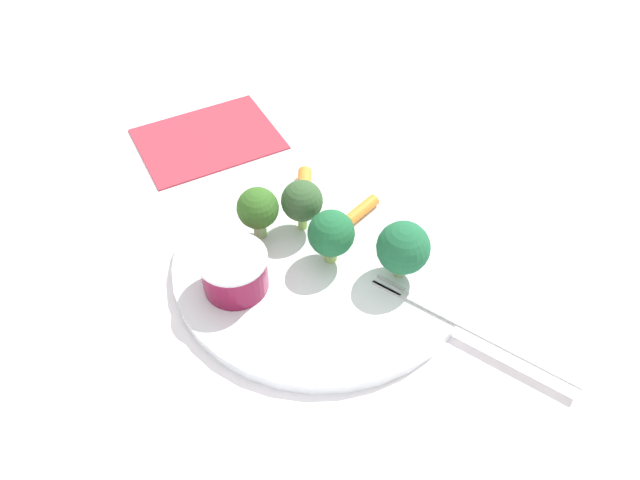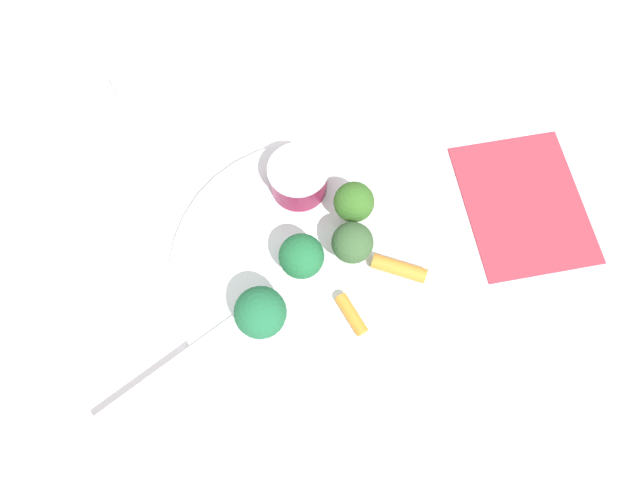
{
  "view_description": "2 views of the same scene",
  "coord_description": "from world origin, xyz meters",
  "px_view_note": "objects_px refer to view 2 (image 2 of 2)",
  "views": [
    {
      "loc": [
        0.22,
        -0.29,
        0.42
      ],
      "look_at": [
        -0.01,
        0.01,
        0.02
      ],
      "focal_mm": 32.79,
      "sensor_mm": 36.0,
      "label": 1
    },
    {
      "loc": [
        0.11,
        0.17,
        0.56
      ],
      "look_at": [
        -0.02,
        -0.01,
        0.02
      ],
      "focal_mm": 33.57,
      "sensor_mm": 36.0,
      "label": 2
    }
  ],
  "objects_px": {
    "drinking_glass": "(96,126)",
    "carrot_stick_1": "(399,268)",
    "broccoli_floret_3": "(354,203)",
    "carrot_stick_0": "(351,314)",
    "broccoli_floret_2": "(260,313)",
    "napkin": "(524,203)",
    "broccoli_floret_0": "(352,243)",
    "fork": "(184,355)",
    "plate": "(311,265)",
    "sauce_cup": "(299,178)",
    "broccoli_floret_1": "(299,254)"
  },
  "relations": [
    {
      "from": "sauce_cup",
      "to": "broccoli_floret_2",
      "type": "distance_m",
      "value": 0.15
    },
    {
      "from": "broccoli_floret_2",
      "to": "carrot_stick_0",
      "type": "bearing_deg",
      "value": 148.85
    },
    {
      "from": "fork",
      "to": "broccoli_floret_3",
      "type": "bearing_deg",
      "value": -173.84
    },
    {
      "from": "broccoli_floret_3",
      "to": "fork",
      "type": "relative_size",
      "value": 0.29
    },
    {
      "from": "fork",
      "to": "broccoli_floret_2",
      "type": "bearing_deg",
      "value": 167.94
    },
    {
      "from": "napkin",
      "to": "broccoli_floret_0",
      "type": "bearing_deg",
      "value": -16.45
    },
    {
      "from": "napkin",
      "to": "broccoli_floret_3",
      "type": "bearing_deg",
      "value": -28.82
    },
    {
      "from": "broccoli_floret_1",
      "to": "broccoli_floret_2",
      "type": "height_order",
      "value": "broccoli_floret_2"
    },
    {
      "from": "broccoli_floret_2",
      "to": "broccoli_floret_3",
      "type": "xyz_separation_m",
      "value": [
        -0.13,
        -0.04,
        -0.0
      ]
    },
    {
      "from": "drinking_glass",
      "to": "carrot_stick_1",
      "type": "bearing_deg",
      "value": 120.52
    },
    {
      "from": "broccoli_floret_0",
      "to": "broccoli_floret_1",
      "type": "distance_m",
      "value": 0.05
    },
    {
      "from": "drinking_glass",
      "to": "napkin",
      "type": "xyz_separation_m",
      "value": [
        -0.32,
        0.29,
        -0.06
      ]
    },
    {
      "from": "broccoli_floret_1",
      "to": "fork",
      "type": "distance_m",
      "value": 0.14
    },
    {
      "from": "fork",
      "to": "napkin",
      "type": "height_order",
      "value": "fork"
    },
    {
      "from": "sauce_cup",
      "to": "carrot_stick_0",
      "type": "height_order",
      "value": "sauce_cup"
    },
    {
      "from": "broccoli_floret_3",
      "to": "carrot_stick_0",
      "type": "height_order",
      "value": "broccoli_floret_3"
    },
    {
      "from": "broccoli_floret_3",
      "to": "broccoli_floret_1",
      "type": "bearing_deg",
      "value": 10.05
    },
    {
      "from": "broccoli_floret_2",
      "to": "napkin",
      "type": "bearing_deg",
      "value": 170.61
    },
    {
      "from": "broccoli_floret_0",
      "to": "fork",
      "type": "relative_size",
      "value": 0.29
    },
    {
      "from": "carrot_stick_1",
      "to": "napkin",
      "type": "distance_m",
      "value": 0.16
    },
    {
      "from": "carrot_stick_0",
      "to": "fork",
      "type": "distance_m",
      "value": 0.16
    },
    {
      "from": "sauce_cup",
      "to": "carrot_stick_1",
      "type": "height_order",
      "value": "sauce_cup"
    },
    {
      "from": "broccoli_floret_1",
      "to": "drinking_glass",
      "type": "height_order",
      "value": "drinking_glass"
    },
    {
      "from": "carrot_stick_0",
      "to": "fork",
      "type": "height_order",
      "value": "carrot_stick_0"
    },
    {
      "from": "carrot_stick_0",
      "to": "plate",
      "type": "bearing_deg",
      "value": -90.06
    },
    {
      "from": "sauce_cup",
      "to": "broccoli_floret_0",
      "type": "height_order",
      "value": "broccoli_floret_0"
    },
    {
      "from": "sauce_cup",
      "to": "carrot_stick_0",
      "type": "distance_m",
      "value": 0.15
    },
    {
      "from": "plate",
      "to": "carrot_stick_1",
      "type": "height_order",
      "value": "carrot_stick_1"
    },
    {
      "from": "plate",
      "to": "sauce_cup",
      "type": "bearing_deg",
      "value": -116.68
    },
    {
      "from": "broccoli_floret_1",
      "to": "carrot_stick_0",
      "type": "xyz_separation_m",
      "value": [
        -0.01,
        0.07,
        -0.03
      ]
    },
    {
      "from": "broccoli_floret_0",
      "to": "drinking_glass",
      "type": "height_order",
      "value": "drinking_glass"
    },
    {
      "from": "broccoli_floret_3",
      "to": "drinking_glass",
      "type": "distance_m",
      "value": 0.26
    },
    {
      "from": "broccoli_floret_1",
      "to": "fork",
      "type": "xyz_separation_m",
      "value": [
        0.14,
        0.01,
        -0.03
      ]
    },
    {
      "from": "plate",
      "to": "drinking_glass",
      "type": "distance_m",
      "value": 0.25
    },
    {
      "from": "broccoli_floret_1",
      "to": "broccoli_floret_3",
      "type": "bearing_deg",
      "value": -169.95
    },
    {
      "from": "plate",
      "to": "broccoli_floret_0",
      "type": "bearing_deg",
      "value": 154.99
    },
    {
      "from": "broccoli_floret_2",
      "to": "broccoli_floret_3",
      "type": "height_order",
      "value": "broccoli_floret_2"
    },
    {
      "from": "broccoli_floret_2",
      "to": "drinking_glass",
      "type": "relative_size",
      "value": 0.46
    },
    {
      "from": "plate",
      "to": "broccoli_floret_1",
      "type": "height_order",
      "value": "broccoli_floret_1"
    },
    {
      "from": "sauce_cup",
      "to": "fork",
      "type": "relative_size",
      "value": 0.32
    },
    {
      "from": "broccoli_floret_0",
      "to": "broccoli_floret_3",
      "type": "bearing_deg",
      "value": -128.54
    },
    {
      "from": "broccoli_floret_1",
      "to": "broccoli_floret_2",
      "type": "distance_m",
      "value": 0.07
    },
    {
      "from": "broccoli_floret_0",
      "to": "broccoli_floret_3",
      "type": "distance_m",
      "value": 0.04
    },
    {
      "from": "broccoli_floret_1",
      "to": "carrot_stick_0",
      "type": "distance_m",
      "value": 0.07
    },
    {
      "from": "carrot_stick_1",
      "to": "broccoli_floret_2",
      "type": "bearing_deg",
      "value": -13.64
    },
    {
      "from": "plate",
      "to": "carrot_stick_0",
      "type": "distance_m",
      "value": 0.07
    },
    {
      "from": "carrot_stick_0",
      "to": "broccoli_floret_0",
      "type": "bearing_deg",
      "value": -126.17
    },
    {
      "from": "drinking_glass",
      "to": "napkin",
      "type": "height_order",
      "value": "drinking_glass"
    },
    {
      "from": "carrot_stick_0",
      "to": "fork",
      "type": "bearing_deg",
      "value": -21.84
    },
    {
      "from": "broccoli_floret_1",
      "to": "drinking_glass",
      "type": "bearing_deg",
      "value": -67.84
    }
  ]
}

